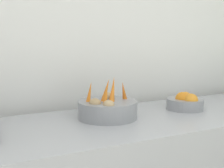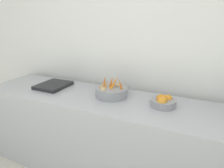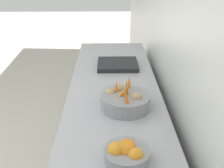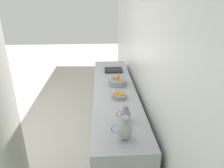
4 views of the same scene
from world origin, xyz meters
TOP-DOWN VIEW (x-y plane):
  - tile_wall_left at (-1.95, 0.43)m, footprint 0.10×8.72m
  - prep_counter at (-1.52, -0.07)m, footprint 0.65×3.02m
  - vegetable_colander at (-1.58, -0.22)m, footprint 0.31×0.31m
  - orange_bowl at (-1.55, 0.28)m, footprint 0.21×0.21m
  - counter_sink_basin at (-1.56, -0.91)m, footprint 0.34×0.30m

SIDE VIEW (x-z plane):
  - prep_counter at x=-1.52m, z-range 0.00..0.87m
  - counter_sink_basin at x=-1.56m, z-range 0.87..0.90m
  - orange_bowl at x=-1.55m, z-range 0.86..0.96m
  - vegetable_colander at x=-1.58m, z-range 0.81..1.03m
  - tile_wall_left at x=-1.95m, z-range 0.00..3.00m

